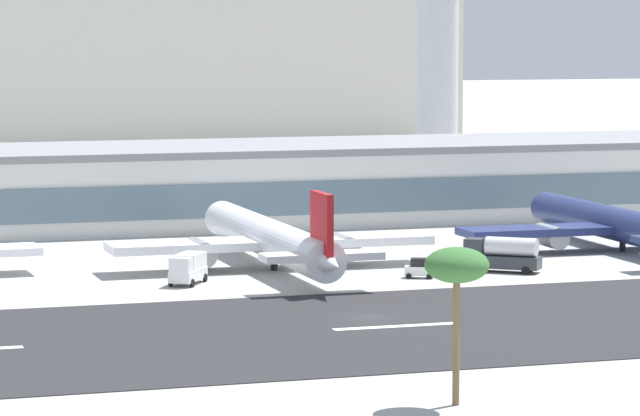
{
  "coord_description": "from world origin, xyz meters",
  "views": [
    {
      "loc": [
        -54.14,
        -154.45,
        27.23
      ],
      "look_at": [
        6.89,
        36.67,
        6.62
      ],
      "focal_mm": 98.46,
      "sensor_mm": 36.0,
      "label": 1
    }
  ],
  "objects_px": {
    "service_box_truck_2": "(188,268)",
    "airliner_red_tail_gate_1": "(273,241)",
    "service_fuel_truck_0": "(502,254)",
    "control_tower": "(438,24)",
    "distant_hotel_block": "(173,52)",
    "terminal_building": "(179,185)",
    "service_baggage_tug_1": "(420,269)",
    "airliner_gold_tail_gate_2": "(622,226)",
    "palm_tree_0": "(457,268)"
  },
  "relations": [
    {
      "from": "terminal_building",
      "to": "service_baggage_tug_1",
      "type": "bearing_deg",
      "value": -77.91
    },
    {
      "from": "terminal_building",
      "to": "airliner_red_tail_gate_1",
      "type": "xyz_separation_m",
      "value": [
        -0.57,
        -49.12,
        -2.15
      ]
    },
    {
      "from": "service_box_truck_2",
      "to": "airliner_red_tail_gate_1",
      "type": "bearing_deg",
      "value": 156.74
    },
    {
      "from": "terminal_building",
      "to": "service_fuel_truck_0",
      "type": "xyz_separation_m",
      "value": [
        23.45,
        -58.48,
        -3.45
      ]
    },
    {
      "from": "distant_hotel_block",
      "to": "service_baggage_tug_1",
      "type": "bearing_deg",
      "value": -95.52
    },
    {
      "from": "palm_tree_0",
      "to": "service_fuel_truck_0",
      "type": "bearing_deg",
      "value": 63.66
    },
    {
      "from": "terminal_building",
      "to": "distant_hotel_block",
      "type": "xyz_separation_m",
      "value": [
        32.85,
        146.29,
        16.53
      ]
    },
    {
      "from": "airliner_gold_tail_gate_2",
      "to": "service_box_truck_2",
      "type": "bearing_deg",
      "value": 101.47
    },
    {
      "from": "service_box_truck_2",
      "to": "palm_tree_0",
      "type": "height_order",
      "value": "palm_tree_0"
    },
    {
      "from": "terminal_building",
      "to": "distant_hotel_block",
      "type": "height_order",
      "value": "distant_hotel_block"
    },
    {
      "from": "control_tower",
      "to": "service_fuel_truck_0",
      "type": "height_order",
      "value": "control_tower"
    },
    {
      "from": "distant_hotel_block",
      "to": "palm_tree_0",
      "type": "relative_size",
      "value": 11.04
    },
    {
      "from": "service_fuel_truck_0",
      "to": "palm_tree_0",
      "type": "relative_size",
      "value": 0.72
    },
    {
      "from": "control_tower",
      "to": "airliner_red_tail_gate_1",
      "type": "distance_m",
      "value": 116.83
    },
    {
      "from": "control_tower",
      "to": "service_box_truck_2",
      "type": "xyz_separation_m",
      "value": [
        -70.27,
        -106.02,
        -26.24
      ]
    },
    {
      "from": "airliner_gold_tail_gate_2",
      "to": "terminal_building",
      "type": "bearing_deg",
      "value": 44.77
    },
    {
      "from": "airliner_red_tail_gate_1",
      "to": "terminal_building",
      "type": "bearing_deg",
      "value": -0.24
    },
    {
      "from": "service_fuel_truck_0",
      "to": "palm_tree_0",
      "type": "height_order",
      "value": "palm_tree_0"
    },
    {
      "from": "service_fuel_truck_0",
      "to": "service_box_truck_2",
      "type": "distance_m",
      "value": 35.85
    },
    {
      "from": "airliner_gold_tail_gate_2",
      "to": "palm_tree_0",
      "type": "height_order",
      "value": "palm_tree_0"
    },
    {
      "from": "control_tower",
      "to": "distant_hotel_block",
      "type": "height_order",
      "value": "control_tower"
    },
    {
      "from": "control_tower",
      "to": "airliner_gold_tail_gate_2",
      "type": "distance_m",
      "value": 99.21
    },
    {
      "from": "palm_tree_0",
      "to": "service_baggage_tug_1",
      "type": "bearing_deg",
      "value": 71.36
    },
    {
      "from": "service_baggage_tug_1",
      "to": "service_box_truck_2",
      "type": "relative_size",
      "value": 0.56
    },
    {
      "from": "airliner_red_tail_gate_1",
      "to": "airliner_gold_tail_gate_2",
      "type": "xyz_separation_m",
      "value": [
        45.3,
        2.95,
        -0.19
      ]
    },
    {
      "from": "service_baggage_tug_1",
      "to": "palm_tree_0",
      "type": "bearing_deg",
      "value": -82.2
    },
    {
      "from": "palm_tree_0",
      "to": "service_box_truck_2",
      "type": "bearing_deg",
      "value": 93.95
    },
    {
      "from": "service_baggage_tug_1",
      "to": "service_box_truck_2",
      "type": "distance_m",
      "value": 25.47
    },
    {
      "from": "distant_hotel_block",
      "to": "service_box_truck_2",
      "type": "relative_size",
      "value": 20.11
    },
    {
      "from": "terminal_building",
      "to": "control_tower",
      "type": "bearing_deg",
      "value": 40.23
    },
    {
      "from": "airliner_red_tail_gate_1",
      "to": "service_box_truck_2",
      "type": "xyz_separation_m",
      "value": [
        -11.81,
        -7.93,
        -1.55
      ]
    },
    {
      "from": "distant_hotel_block",
      "to": "airliner_gold_tail_gate_2",
      "type": "relative_size",
      "value": 2.7
    },
    {
      "from": "control_tower",
      "to": "service_baggage_tug_1",
      "type": "distance_m",
      "value": 121.12
    },
    {
      "from": "airliner_gold_tail_gate_2",
      "to": "service_baggage_tug_1",
      "type": "relative_size",
      "value": 13.22
    },
    {
      "from": "terminal_building",
      "to": "airliner_red_tail_gate_1",
      "type": "bearing_deg",
      "value": -90.66
    },
    {
      "from": "service_fuel_truck_0",
      "to": "terminal_building",
      "type": "bearing_deg",
      "value": -29.83
    },
    {
      "from": "control_tower",
      "to": "airliner_red_tail_gate_1",
      "type": "height_order",
      "value": "control_tower"
    },
    {
      "from": "airliner_red_tail_gate_1",
      "to": "service_fuel_truck_0",
      "type": "height_order",
      "value": "airliner_red_tail_gate_1"
    },
    {
      "from": "terminal_building",
      "to": "service_baggage_tug_1",
      "type": "relative_size",
      "value": 48.21
    },
    {
      "from": "service_fuel_truck_0",
      "to": "service_baggage_tug_1",
      "type": "distance_m",
      "value": 10.74
    },
    {
      "from": "service_fuel_truck_0",
      "to": "airliner_gold_tail_gate_2",
      "type": "bearing_deg",
      "value": -111.62
    },
    {
      "from": "distant_hotel_block",
      "to": "service_fuel_truck_0",
      "type": "distance_m",
      "value": 205.96
    },
    {
      "from": "airliner_gold_tail_gate_2",
      "to": "distant_hotel_block",
      "type": "bearing_deg",
      "value": 4.21
    },
    {
      "from": "distant_hotel_block",
      "to": "control_tower",
      "type": "bearing_deg",
      "value": -75.57
    },
    {
      "from": "distant_hotel_block",
      "to": "service_baggage_tug_1",
      "type": "height_order",
      "value": "distant_hotel_block"
    },
    {
      "from": "control_tower",
      "to": "distant_hotel_block",
      "type": "bearing_deg",
      "value": 104.43
    },
    {
      "from": "distant_hotel_block",
      "to": "airliner_gold_tail_gate_2",
      "type": "height_order",
      "value": "distant_hotel_block"
    },
    {
      "from": "service_fuel_truck_0",
      "to": "service_box_truck_2",
      "type": "height_order",
      "value": "service_fuel_truck_0"
    },
    {
      "from": "terminal_building",
      "to": "control_tower",
      "type": "height_order",
      "value": "control_tower"
    },
    {
      "from": "airliner_gold_tail_gate_2",
      "to": "service_baggage_tug_1",
      "type": "xyz_separation_m",
      "value": [
        -31.84,
        -14.02,
        -2.1
      ]
    }
  ]
}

